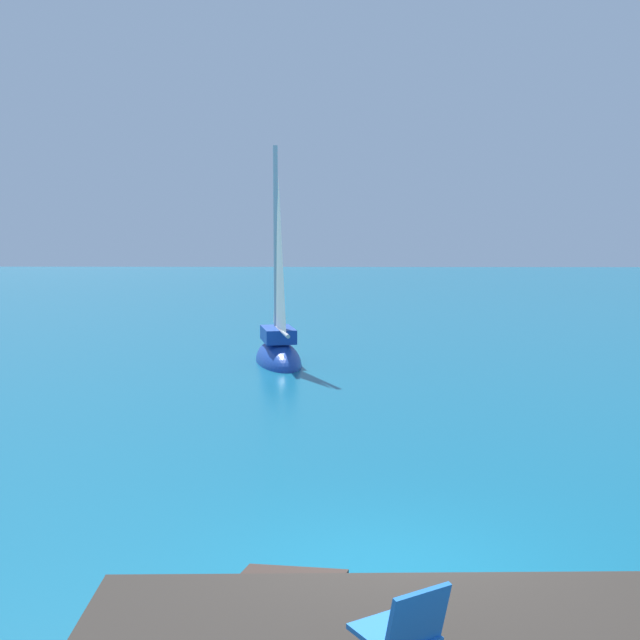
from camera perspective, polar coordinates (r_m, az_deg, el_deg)
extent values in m
plane|color=#0F5675|center=(9.41, 4.98, -18.44)|extent=(160.00, 160.00, 0.00)
cube|color=#302520|center=(8.40, -2.88, -21.67)|extent=(1.43, 1.67, 0.92)
ellipsoid|color=#193D99|center=(23.75, -3.08, -3.13)|extent=(2.06, 3.96, 1.30)
cube|color=#193D99|center=(23.62, -3.10, -1.07)|extent=(1.24, 1.80, 0.42)
cylinder|color=#B7B7BC|center=(23.77, -3.26, 5.59)|extent=(0.14, 0.14, 5.89)
cylinder|color=#B2B2B7|center=(22.78, -2.81, -0.84)|extent=(0.61, 2.33, 0.11)
pyramid|color=silver|center=(23.12, -3.03, 4.98)|extent=(0.47, 1.86, 4.48)
cube|color=blue|center=(6.00, 5.46, -21.89)|extent=(0.68, 0.70, 0.04)
cube|color=blue|center=(5.71, 7.16, -20.90)|extent=(0.49, 0.38, 0.45)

